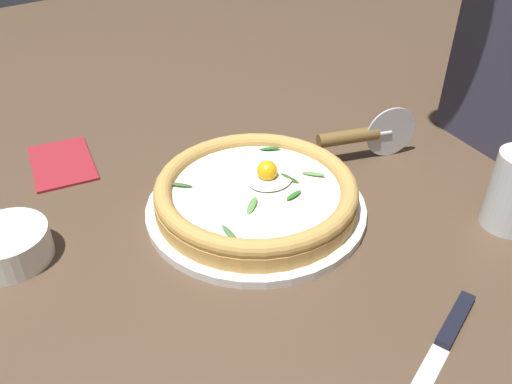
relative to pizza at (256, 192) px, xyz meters
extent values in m
cube|color=brown|center=(-0.01, -0.02, -0.05)|extent=(2.40, 2.40, 0.03)
cylinder|color=white|center=(0.00, 0.00, -0.03)|extent=(0.30, 0.30, 0.01)
cylinder|color=gold|center=(0.00, 0.00, -0.01)|extent=(0.27, 0.27, 0.02)
torus|color=tan|center=(0.00, 0.00, 0.01)|extent=(0.27, 0.27, 0.02)
cylinder|color=silver|center=(0.00, 0.00, 0.00)|extent=(0.23, 0.23, 0.00)
ellipsoid|color=white|center=(-0.03, 0.00, 0.01)|extent=(0.07, 0.06, 0.01)
sphere|color=#F9B312|center=(-0.02, -0.01, 0.02)|extent=(0.03, 0.03, 0.03)
ellipsoid|color=#37672E|center=(0.08, -0.07, 0.01)|extent=(0.03, 0.03, 0.01)
ellipsoid|color=#236D2C|center=(-0.08, -0.07, 0.01)|extent=(0.03, 0.03, 0.01)
ellipsoid|color=#59974B|center=(0.03, 0.03, 0.01)|extent=(0.03, 0.03, 0.01)
ellipsoid|color=#497840|center=(0.09, 0.06, 0.01)|extent=(0.01, 0.03, 0.01)
ellipsoid|color=#315B20|center=(-0.05, 0.01, 0.01)|extent=(0.02, 0.03, 0.01)
ellipsoid|color=#589347|center=(-0.08, 0.03, 0.01)|extent=(0.02, 0.03, 0.01)
ellipsoid|color=#317C27|center=(-0.03, 0.05, 0.01)|extent=(0.03, 0.01, 0.00)
cylinder|color=white|center=(0.30, -0.11, -0.01)|extent=(0.10, 0.10, 0.04)
cylinder|color=silver|center=(-0.26, 0.01, 0.01)|extent=(0.08, 0.03, 0.08)
cylinder|color=silver|center=(-0.25, 0.01, 0.01)|extent=(0.02, 0.01, 0.01)
cylinder|color=brown|center=(-0.20, -0.01, 0.01)|extent=(0.10, 0.06, 0.02)
cube|color=black|center=(-0.04, 0.29, -0.03)|extent=(0.08, 0.04, 0.01)
cylinder|color=white|center=(-0.24, 0.23, -0.01)|extent=(0.06, 0.06, 0.04)
cube|color=maroon|center=(0.16, -0.28, -0.03)|extent=(0.12, 0.16, 0.01)
camera|label=1|loc=(0.36, 0.45, 0.41)|focal=36.80mm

